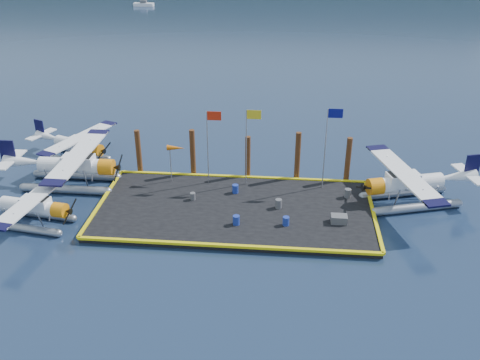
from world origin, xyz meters
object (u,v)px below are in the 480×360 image
object	(u,v)px
drum_5	(235,189)
piling_0	(139,153)
piling_3	(297,158)
piling_4	(348,161)
seaplane_d	(407,185)
drum_3	(236,220)
crate	(339,219)
seaplane_b	(74,168)
seaplane_a	(32,208)
windsock	(176,149)
piling_2	(248,158)
drum_2	(279,204)
flagpole_red	(210,136)
flagpole_blue	(329,137)
drum_4	(348,193)
flagpole_yellow	(249,136)
seaplane_c	(78,147)
drum_1	(286,221)
drum_0	(193,196)
piling_1	(193,154)

from	to	relation	value
drum_5	piling_0	distance (m)	8.96
piling_3	piling_4	distance (m)	4.00
seaplane_d	drum_3	xyz separation A→B (m)	(-12.31, -4.71, -0.84)
crate	seaplane_b	bearing A→B (deg)	167.99
seaplane_a	windsock	xyz separation A→B (m)	(8.86, 6.84, 1.90)
piling_2	piling_3	bearing A→B (deg)	0.00
drum_2	windsock	distance (m)	9.27
flagpole_red	flagpole_blue	distance (m)	8.99
flagpole_red	drum_2	bearing A→B (deg)	-33.02
seaplane_a	windsock	distance (m)	11.35
crate	flagpole_blue	world-z (taller)	flagpole_blue
drum_4	flagpole_yellow	world-z (taller)	flagpole_yellow
seaplane_a	seaplane_c	distance (m)	10.77
drum_2	piling_2	bearing A→B (deg)	117.41
seaplane_d	drum_1	xyz separation A→B (m)	(-8.88, -4.48, -0.86)
drum_4	piling_0	world-z (taller)	piling_0
drum_2	piling_4	distance (m)	7.52
drum_1	piling_0	size ratio (longest dim) A/B	0.16
drum_2	drum_5	bearing A→B (deg)	149.07
flagpole_blue	seaplane_b	bearing A→B (deg)	-177.52
seaplane_b	seaplane_d	size ratio (longest dim) A/B	1.03
seaplane_a	piling_2	xyz separation A→B (m)	(14.39, 8.44, 0.57)
drum_1	drum_2	bearing A→B (deg)	103.90
drum_2	flagpole_red	distance (m)	7.47
drum_3	crate	distance (m)	7.16
flagpole_blue	drum_0	bearing A→B (deg)	-163.73
flagpole_red	drum_1	bearing A→B (deg)	-44.26
piling_1	piling_2	size ratio (longest dim) A/B	1.11
piling_2	flagpole_blue	bearing A→B (deg)	-14.48
flagpole_red	piling_0	distance (m)	6.84
piling_3	drum_0	bearing A→B (deg)	-149.89
piling_1	piling_2	bearing A→B (deg)	0.00
drum_1	flagpole_yellow	xyz separation A→B (m)	(-3.05, 5.89, 3.79)
drum_0	crate	size ratio (longest dim) A/B	0.50
seaplane_d	flagpole_yellow	xyz separation A→B (m)	(-11.93, 1.41, 2.93)
flagpole_blue	piling_3	size ratio (longest dim) A/B	1.51
seaplane_c	drum_3	size ratio (longest dim) A/B	12.53
piling_3	crate	bearing A→B (deg)	-66.78
seaplane_a	flagpole_red	size ratio (longest dim) A/B	1.44
drum_4	drum_3	bearing A→B (deg)	-149.94
drum_3	piling_2	bearing A→B (deg)	88.69
windsock	piling_1	size ratio (longest dim) A/B	0.74
seaplane_b	drum_2	distance (m)	16.50
flagpole_red	drum_0	bearing A→B (deg)	-108.63
seaplane_b	piling_3	size ratio (longest dim) A/B	2.45
seaplane_c	piling_2	size ratio (longest dim) A/B	2.22
seaplane_b	drum_3	distance (m)	14.43
seaplane_c	flagpole_red	world-z (taller)	flagpole_red
flagpole_yellow	piling_2	xyz separation A→B (m)	(-0.20, 1.60, -2.61)
drum_5	piling_4	world-z (taller)	piling_4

